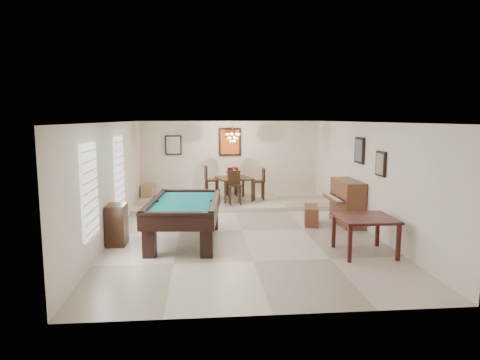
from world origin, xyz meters
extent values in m
cube|color=beige|center=(0.00, 0.00, -0.01)|extent=(6.00, 9.00, 0.02)
cube|color=silver|center=(0.00, 4.50, 1.30)|extent=(6.00, 0.04, 2.60)
cube|color=silver|center=(0.00, -4.50, 1.30)|extent=(6.00, 0.04, 2.60)
cube|color=silver|center=(-3.00, 0.00, 1.30)|extent=(0.04, 9.00, 2.60)
cube|color=silver|center=(3.00, 0.00, 1.30)|extent=(0.04, 9.00, 2.60)
cube|color=white|center=(0.00, 0.00, 2.60)|extent=(6.00, 9.00, 0.04)
cube|color=beige|center=(0.00, 3.25, 0.06)|extent=(6.00, 2.50, 0.12)
cube|color=white|center=(-2.97, -2.20, 1.40)|extent=(0.06, 1.00, 1.70)
cube|color=white|center=(-2.97, 0.60, 1.40)|extent=(0.06, 1.00, 1.70)
cube|color=brown|center=(1.81, 0.47, 0.24)|extent=(0.51, 0.90, 0.47)
cube|color=black|center=(-2.78, -0.90, 0.44)|extent=(0.39, 0.58, 0.87)
cube|color=#A37658|center=(-2.74, 4.08, 0.33)|extent=(0.42, 0.50, 0.41)
cube|color=#D84C14|center=(0.00, 4.46, 1.90)|extent=(0.75, 0.06, 0.95)
cube|color=white|center=(-1.90, 4.46, 1.80)|extent=(0.55, 0.06, 0.65)
cube|color=slate|center=(2.96, 0.30, 1.90)|extent=(0.06, 0.55, 0.65)
cube|color=gray|center=(2.96, -1.00, 1.70)|extent=(0.06, 0.45, 0.55)
camera|label=1|loc=(-0.94, -10.00, 2.69)|focal=32.00mm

